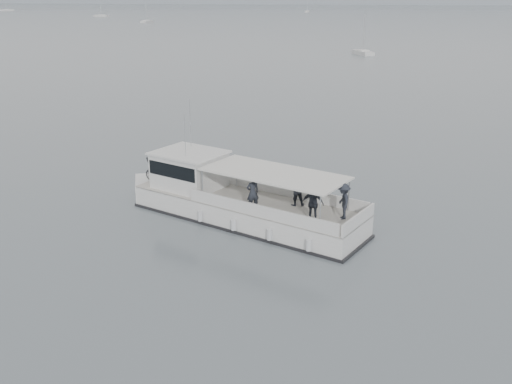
# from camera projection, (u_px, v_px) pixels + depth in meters

# --- Properties ---
(ground) EXTENTS (1400.00, 1400.00, 0.00)m
(ground) POSITION_uv_depth(u_px,v_px,m) (270.00, 203.00, 31.70)
(ground) COLOR #555F64
(ground) RESTS_ON ground
(tour_boat) EXTENTS (13.75, 7.97, 5.93)m
(tour_boat) POSITION_uv_depth(u_px,v_px,m) (227.00, 198.00, 29.57)
(tour_boat) COLOR white
(tour_boat) RESTS_ON ground
(moored_fleet) EXTENTS (435.76, 354.87, 10.34)m
(moored_fleet) POSITION_uv_depth(u_px,v_px,m) (278.00, 21.00, 222.73)
(moored_fleet) COLOR white
(moored_fleet) RESTS_ON ground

